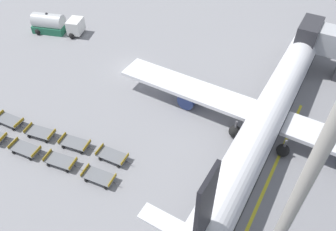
# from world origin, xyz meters

# --- Properties ---
(ground_plane) EXTENTS (500.00, 500.00, 0.00)m
(ground_plane) POSITION_xyz_m (0.00, 0.00, 0.00)
(ground_plane) COLOR gray
(airplane) EXTENTS (35.64, 40.67, 11.64)m
(airplane) POSITION_xyz_m (19.24, -1.33, 2.83)
(airplane) COLOR white
(airplane) RESTS_ON ground_plane
(fuel_tanker_primary) EXTENTS (8.30, 5.09, 3.11)m
(fuel_tanker_primary) POSITION_xyz_m (-15.76, 2.03, 1.27)
(fuel_tanker_primary) COLOR white
(fuel_tanker_primary) RESTS_ON ground_plane
(baggage_dolly_row_near_col_b) EXTENTS (3.85, 1.89, 0.92)m
(baggage_dolly_row_near_col_b) POSITION_xyz_m (-1.01, -17.46, 0.48)
(baggage_dolly_row_near_col_b) COLOR slate
(baggage_dolly_row_near_col_b) RESTS_ON ground_plane
(baggage_dolly_row_near_col_c) EXTENTS (3.86, 2.01, 0.92)m
(baggage_dolly_row_near_col_c) POSITION_xyz_m (3.21, -16.77, 0.48)
(baggage_dolly_row_near_col_c) COLOR slate
(baggage_dolly_row_near_col_c) RESTS_ON ground_plane
(baggage_dolly_row_near_col_d) EXTENTS (3.85, 1.90, 0.92)m
(baggage_dolly_row_near_col_d) POSITION_xyz_m (7.68, -16.32, 0.48)
(baggage_dolly_row_near_col_d) COLOR slate
(baggage_dolly_row_near_col_d) RESTS_ON ground_plane
(baggage_dolly_row_mid_a_col_a) EXTENTS (3.83, 1.81, 0.92)m
(baggage_dolly_row_mid_a_col_a) POSITION_xyz_m (-5.76, -15.44, 0.48)
(baggage_dolly_row_mid_a_col_a) COLOR slate
(baggage_dolly_row_mid_a_col_a) RESTS_ON ground_plane
(baggage_dolly_row_mid_a_col_b) EXTENTS (3.86, 2.05, 0.92)m
(baggage_dolly_row_mid_a_col_b) POSITION_xyz_m (-1.38, -15.04, 0.48)
(baggage_dolly_row_mid_a_col_b) COLOR slate
(baggage_dolly_row_mid_a_col_b) RESTS_ON ground_plane
(baggage_dolly_row_mid_a_col_c) EXTENTS (3.86, 2.02, 0.92)m
(baggage_dolly_row_mid_a_col_c) POSITION_xyz_m (2.85, -14.30, 0.48)
(baggage_dolly_row_mid_a_col_c) COLOR slate
(baggage_dolly_row_mid_a_col_c) RESTS_ON ground_plane
(baggage_dolly_row_mid_a_col_d) EXTENTS (3.84, 1.81, 0.92)m
(baggage_dolly_row_mid_a_col_d) POSITION_xyz_m (7.24, -13.65, 0.48)
(baggage_dolly_row_mid_a_col_d) COLOR slate
(baggage_dolly_row_mid_a_col_d) RESTS_ON ground_plane
(apron_light_mast) EXTENTS (2.00, 0.75, 26.82)m
(apron_light_mast) POSITION_xyz_m (23.65, -18.32, 14.59)
(apron_light_mast) COLOR #ADA89E
(apron_light_mast) RESTS_ON ground_plane
(stand_guidance_stripe) EXTENTS (0.35, 28.30, 0.01)m
(stand_guidance_stripe) POSITION_xyz_m (21.73, -9.96, 0.00)
(stand_guidance_stripe) COLOR yellow
(stand_guidance_stripe) RESTS_ON ground_plane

